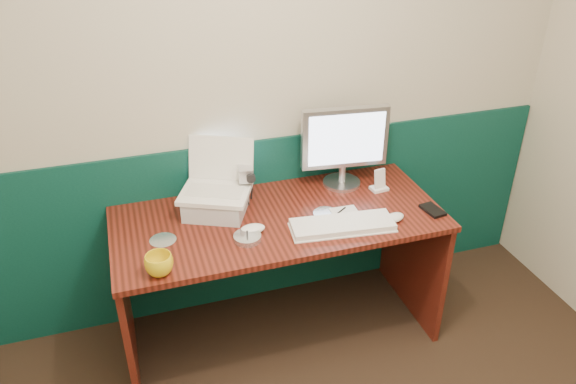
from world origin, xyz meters
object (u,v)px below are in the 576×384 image
object	(u,v)px
monitor	(343,146)
mug	(159,265)
keyboard	(342,226)
laptop	(213,170)
camcorder	(246,183)
desk	(279,277)

from	to	relation	value
monitor	mug	world-z (taller)	monitor
keyboard	mug	size ratio (longest dim) A/B	4.06
laptop	monitor	bearing A→B (deg)	31.90
laptop	mug	distance (m)	0.55
keyboard	camcorder	size ratio (longest dim) A/B	2.22
laptop	keyboard	size ratio (longest dim) A/B	0.68
laptop	keyboard	bearing A→B (deg)	-5.36
monitor	mug	xyz separation A→B (m)	(-1.02, -0.49, -0.18)
laptop	mug	world-z (taller)	laptop
desk	laptop	bearing A→B (deg)	155.52
monitor	mug	size ratio (longest dim) A/B	3.78
laptop	keyboard	world-z (taller)	laptop
desk	mug	xyz separation A→B (m)	(-0.60, -0.28, 0.42)
desk	monitor	size ratio (longest dim) A/B	3.55
desk	camcorder	size ratio (longest dim) A/B	7.36
desk	mug	distance (m)	0.78
camcorder	keyboard	bearing A→B (deg)	-34.98
desk	keyboard	distance (m)	0.50
laptop	camcorder	distance (m)	0.22
monitor	camcorder	world-z (taller)	monitor
desk	camcorder	world-z (taller)	camcorder
keyboard	mug	xyz separation A→B (m)	(-0.86, -0.09, 0.03)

